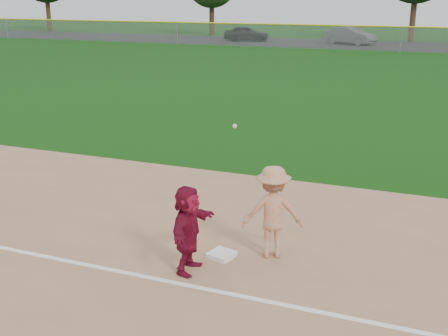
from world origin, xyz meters
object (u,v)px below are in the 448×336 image
at_px(base_runner, 188,229).
at_px(car_left, 246,33).
at_px(first_base, 222,255).
at_px(car_mid, 350,36).

bearing_deg(base_runner, car_left, 16.33).
bearing_deg(first_base, car_mid, 96.81).
bearing_deg(car_mid, base_runner, -150.38).
relative_size(base_runner, car_mid, 0.31).
xyz_separation_m(base_runner, car_left, (-15.37, 46.29, -0.01)).
relative_size(first_base, car_left, 0.09).
xyz_separation_m(first_base, base_runner, (-0.33, -0.67, 0.71)).
height_order(first_base, car_mid, car_mid).
relative_size(car_left, car_mid, 0.92).
distance_m(first_base, car_left, 48.25).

